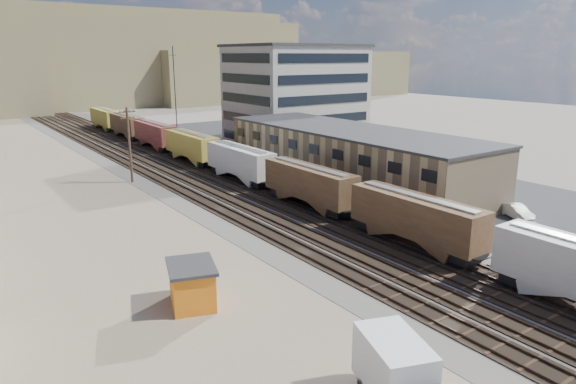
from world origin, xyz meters
TOP-DOWN VIEW (x-y plane):
  - ground at (0.00, 0.00)m, footprint 300.00×300.00m
  - ballast_bed at (0.00, 50.00)m, footprint 18.00×200.00m
  - dirt_yard at (-20.00, 40.00)m, footprint 24.00×180.00m
  - asphalt_lot at (22.00, 35.00)m, footprint 26.00×120.00m
  - rail_tracks at (-0.55, 50.00)m, footprint 11.40×200.00m
  - freight_train at (3.80, 42.02)m, footprint 3.00×119.74m
  - warehouse at (14.98, 25.00)m, footprint 12.40×40.40m
  - office_tower at (27.95, 54.95)m, footprint 22.60×18.60m
  - utility_pole_north at (-8.50, 42.00)m, footprint 2.20×0.32m
  - radio_mast at (6.00, 60.00)m, footprint 1.20×0.16m
  - hills_north at (0.17, 167.92)m, footprint 265.00×80.00m
  - box_truck at (-13.81, -10.53)m, footprint 4.48×6.96m
  - maintenance_shed at (-16.99, 5.32)m, footprint 4.18×4.76m
  - parked_car_white at (18.86, 3.31)m, footprint 3.17×4.55m
  - parked_car_blue at (23.72, 43.34)m, footprint 4.94×5.71m
  - parked_car_far at (27.53, 55.91)m, footprint 2.00×4.77m

SIDE VIEW (x-z plane):
  - ground at x=0.00m, z-range 0.00..0.00m
  - dirt_yard at x=-20.00m, z-range 0.00..0.03m
  - asphalt_lot at x=22.00m, z-range 0.00..0.04m
  - ballast_bed at x=0.00m, z-range 0.00..0.06m
  - rail_tracks at x=-0.55m, z-range -0.01..0.23m
  - parked_car_white at x=18.86m, z-range 0.00..1.42m
  - parked_car_blue at x=23.72m, z-range 0.00..1.46m
  - parked_car_far at x=27.53m, z-range 0.00..1.61m
  - maintenance_shed at x=-16.99m, z-range 0.03..2.97m
  - box_truck at x=-13.81m, z-range 0.03..3.52m
  - freight_train at x=3.80m, z-range 0.56..5.02m
  - warehouse at x=14.98m, z-range 0.03..7.28m
  - utility_pole_north at x=-8.50m, z-range 0.30..10.30m
  - radio_mast at x=6.00m, z-range 0.12..18.12m
  - office_tower at x=27.95m, z-range 0.04..18.49m
  - hills_north at x=0.17m, z-range -1.90..30.10m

